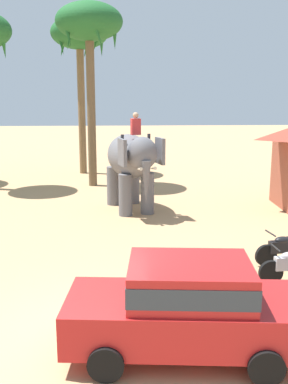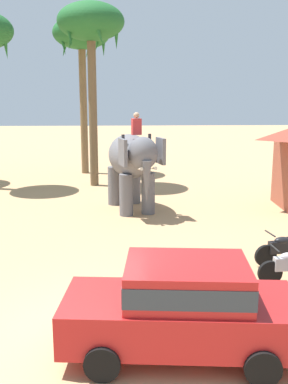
{
  "view_description": "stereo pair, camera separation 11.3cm",
  "coord_description": "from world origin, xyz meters",
  "px_view_note": "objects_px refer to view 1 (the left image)",
  "views": [
    {
      "loc": [
        0.73,
        -8.04,
        4.51
      ],
      "look_at": [
        1.48,
        5.4,
        1.6
      ],
      "focal_mm": 42.14,
      "sensor_mm": 36.0,
      "label": 1
    },
    {
      "loc": [
        0.84,
        -8.05,
        4.51
      ],
      "look_at": [
        1.48,
        5.4,
        1.6
      ],
      "focal_mm": 42.14,
      "sensor_mm": 36.0,
      "label": 2
    }
  ],
  "objects_px": {
    "elephant_with_mahout": "(131,161)",
    "motorcycle_end_of_row": "(287,248)",
    "palm_tree_left_of_road": "(89,28)",
    "car_sedan_foreground": "(186,305)",
    "palm_tree_far_back": "(80,38)"
  },
  "relations": [
    {
      "from": "car_sedan_foreground",
      "to": "motorcycle_end_of_row",
      "type": "xyz_separation_m",
      "value": [
        3.36,
        4.1,
        -0.46
      ]
    },
    {
      "from": "car_sedan_foreground",
      "to": "motorcycle_end_of_row",
      "type": "bearing_deg",
      "value": 50.67
    },
    {
      "from": "elephant_with_mahout",
      "to": "palm_tree_left_of_road",
      "type": "relative_size",
      "value": 0.46
    },
    {
      "from": "palm_tree_far_back",
      "to": "palm_tree_left_of_road",
      "type": "bearing_deg",
      "value": -78.45
    },
    {
      "from": "palm_tree_left_of_road",
      "to": "elephant_with_mahout",
      "type": "bearing_deg",
      "value": -70.71
    },
    {
      "from": "car_sedan_foreground",
      "to": "palm_tree_far_back",
      "type": "bearing_deg",
      "value": 99.57
    },
    {
      "from": "car_sedan_foreground",
      "to": "elephant_with_mahout",
      "type": "bearing_deg",
      "value": 93.66
    },
    {
      "from": "car_sedan_foreground",
      "to": "elephant_with_mahout",
      "type": "xyz_separation_m",
      "value": [
        -0.65,
        10.23,
        1.06
      ]
    },
    {
      "from": "elephant_with_mahout",
      "to": "palm_tree_left_of_road",
      "type": "height_order",
      "value": "palm_tree_left_of_road"
    },
    {
      "from": "elephant_with_mahout",
      "to": "motorcycle_end_of_row",
      "type": "xyz_separation_m",
      "value": [
        4.01,
        -6.13,
        -1.53
      ]
    },
    {
      "from": "elephant_with_mahout",
      "to": "motorcycle_end_of_row",
      "type": "distance_m",
      "value": 7.48
    },
    {
      "from": "car_sedan_foreground",
      "to": "elephant_with_mahout",
      "type": "distance_m",
      "value": 10.3
    },
    {
      "from": "car_sedan_foreground",
      "to": "palm_tree_left_of_road",
      "type": "distance_m",
      "value": 16.97
    },
    {
      "from": "elephant_with_mahout",
      "to": "motorcycle_end_of_row",
      "type": "relative_size",
      "value": 2.24
    },
    {
      "from": "motorcycle_end_of_row",
      "to": "palm_tree_left_of_road",
      "type": "xyz_separation_m",
      "value": [
        -5.82,
        11.29,
        7.17
      ]
    }
  ]
}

